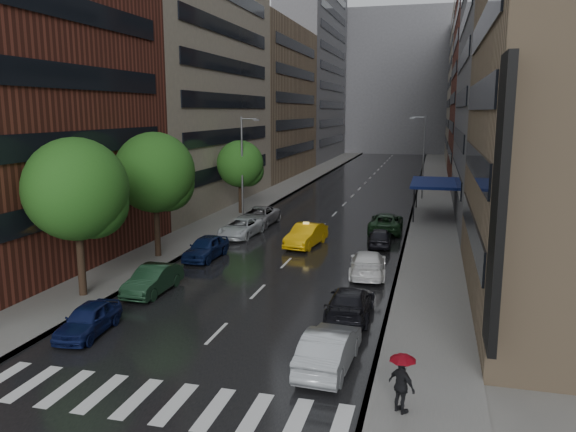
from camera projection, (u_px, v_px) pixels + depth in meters
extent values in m
plane|color=gray|center=(177.00, 374.00, 20.89)|extent=(220.00, 220.00, 0.00)
cube|color=black|center=(357.00, 191.00, 68.43)|extent=(14.00, 140.00, 0.01)
cube|color=gray|center=(286.00, 188.00, 70.65)|extent=(4.00, 140.00, 0.15)
cube|color=gray|center=(433.00, 193.00, 66.19)|extent=(4.00, 140.00, 0.15)
cube|color=silver|center=(32.00, 383.00, 20.15)|extent=(0.55, 2.80, 0.01)
cube|color=silver|center=(66.00, 388.00, 19.80)|extent=(0.55, 2.80, 0.01)
cube|color=silver|center=(101.00, 393.00, 19.46)|extent=(0.55, 2.80, 0.01)
cube|color=silver|center=(137.00, 398.00, 19.11)|extent=(0.55, 2.80, 0.01)
cube|color=silver|center=(175.00, 404.00, 18.76)|extent=(0.55, 2.80, 0.01)
cube|color=silver|center=(214.00, 409.00, 18.41)|extent=(0.55, 2.80, 0.01)
cube|color=silver|center=(254.00, 415.00, 18.07)|extent=(0.55, 2.80, 0.01)
cube|color=silver|center=(297.00, 421.00, 17.72)|extent=(0.55, 2.80, 0.01)
cube|color=silver|center=(340.00, 427.00, 17.37)|extent=(0.55, 2.80, 0.01)
cube|color=maroon|center=(27.00, 54.00, 33.61)|extent=(8.00, 20.00, 26.00)
cube|color=gray|center=(192.00, 36.00, 55.70)|extent=(8.00, 28.00, 34.00)
cube|color=#937A5B|center=(271.00, 101.00, 83.43)|extent=(8.00, 28.00, 22.00)
cube|color=slate|center=(314.00, 62.00, 110.48)|extent=(8.00, 32.00, 38.00)
cube|color=slate|center=(509.00, 83.00, 49.18)|extent=(8.00, 28.00, 24.00)
cube|color=maroon|center=(487.00, 47.00, 74.70)|extent=(8.00, 28.00, 36.00)
cube|color=gray|center=(472.00, 87.00, 103.97)|extent=(8.00, 32.00, 28.00)
cube|color=black|center=(499.00, 206.00, 18.84)|extent=(0.30, 2.20, 10.00)
cube|color=slate|center=(398.00, 83.00, 130.14)|extent=(40.00, 14.00, 32.00)
cylinder|color=#382619|center=(81.00, 255.00, 29.07)|extent=(0.40, 0.40, 4.60)
sphere|color=#1E5116|center=(76.00, 189.00, 28.43)|extent=(5.25, 5.25, 5.25)
cylinder|color=#382619|center=(157.00, 224.00, 37.00)|extent=(0.40, 0.40, 4.57)
sphere|color=#1E5116|center=(155.00, 172.00, 36.37)|extent=(5.23, 5.23, 5.23)
cylinder|color=#382619|center=(241.00, 194.00, 52.85)|extent=(0.40, 0.40, 3.82)
sphere|color=#1E5116|center=(240.00, 164.00, 52.32)|extent=(4.37, 4.37, 4.37)
imported|color=#F3B00C|center=(306.00, 235.00, 40.48)|extent=(2.42, 5.10, 1.61)
imported|color=#0E1745|center=(88.00, 319.00, 24.52)|extent=(1.96, 4.11, 1.36)
imported|color=#16321F|center=(153.00, 280.00, 30.09)|extent=(1.61, 4.48, 1.47)
imported|color=#0E1B43|center=(206.00, 248.00, 37.03)|extent=(1.98, 4.55, 1.53)
imported|color=silver|center=(241.00, 228.00, 43.61)|extent=(2.60, 5.17, 1.40)
imported|color=gray|center=(258.00, 216.00, 47.89)|extent=(2.74, 5.67, 1.55)
imported|color=#A0A5A9|center=(329.00, 348.00, 21.27)|extent=(1.91, 4.86, 1.58)
imported|color=black|center=(350.00, 303.00, 26.49)|extent=(2.16, 5.06, 1.45)
imported|color=white|center=(368.00, 263.00, 33.26)|extent=(2.53, 5.30, 1.49)
imported|color=black|center=(380.00, 237.00, 40.44)|extent=(1.84, 4.08, 1.36)
imported|color=#17321A|center=(386.00, 222.00, 45.27)|extent=(2.66, 5.60, 1.54)
imported|color=black|center=(402.00, 386.00, 17.81)|extent=(1.09, 1.02, 1.81)
imported|color=#A30C1C|center=(403.00, 364.00, 17.67)|extent=(0.82, 0.82, 0.72)
cylinder|color=gray|center=(242.00, 167.00, 50.49)|extent=(0.18, 0.18, 9.00)
cube|color=gray|center=(256.00, 120.00, 49.37)|extent=(0.50, 0.22, 0.16)
cylinder|color=gray|center=(424.00, 157.00, 60.89)|extent=(0.18, 0.18, 9.00)
cube|color=gray|center=(412.00, 118.00, 60.46)|extent=(0.50, 0.22, 0.16)
cube|color=navy|center=(434.00, 183.00, 51.36)|extent=(4.00, 8.00, 0.25)
cylinder|color=black|center=(414.00, 205.00, 48.42)|extent=(0.12, 0.12, 3.00)
cylinder|color=black|center=(417.00, 193.00, 55.65)|extent=(0.12, 0.12, 3.00)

